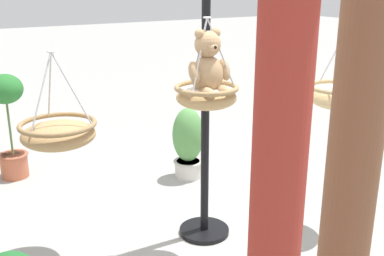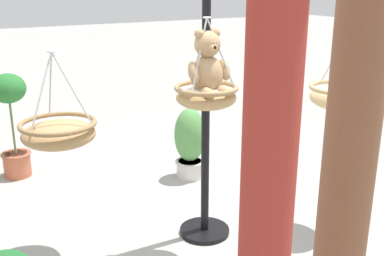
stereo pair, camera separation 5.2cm
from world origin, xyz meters
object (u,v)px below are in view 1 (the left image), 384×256
Objects in this scene: teddy_bear at (208,68)px; potted_plant_trailing_ivy at (9,119)px; potted_plant_tall_leafy at (188,143)px; display_pole_central at (205,147)px; hanging_basket_left_high at (338,95)px; greenhouse_pillar_right at (354,157)px; hanging_basket_right_low at (58,133)px; hanging_basket_with_teddy at (206,95)px.

teddy_bear reaches higher than potted_plant_trailing_ivy.
potted_plant_trailing_ivy is (1.70, -1.01, 0.28)m from potted_plant_tall_leafy.
display_pole_central is at bearing 66.31° from potted_plant_tall_leafy.
greenhouse_pillar_right is at bearing 44.12° from hanging_basket_left_high.
hanging_basket_right_low is (0.99, -0.56, -0.50)m from teddy_bear.
greenhouse_pillar_right is 3.22m from potted_plant_tall_leafy.
greenhouse_pillar_right is at bearing 110.47° from hanging_basket_right_low.
potted_plant_tall_leafy is (-0.86, -2.95, -0.98)m from greenhouse_pillar_right.
teddy_bear is at bearing 150.45° from hanging_basket_right_low.
hanging_basket_with_teddy reaches higher than potted_plant_trailing_ivy.
hanging_basket_left_high is 0.22× the size of greenhouse_pillar_right.
potted_plant_trailing_ivy is at bearing -66.71° from teddy_bear.
display_pole_central is 3.80× the size of hanging_basket_with_teddy.
potted_plant_tall_leafy is at bearing -106.18° from greenhouse_pillar_right.
display_pole_central is 1.31m from potted_plant_tall_leafy.
hanging_basket_right_low is 0.25× the size of greenhouse_pillar_right.
hanging_basket_right_low is 1.95m from potted_plant_tall_leafy.
display_pole_central is 2.16× the size of potted_plant_trailing_ivy.
potted_plant_tall_leafy is at bearing -114.70° from teddy_bear.
potted_plant_tall_leafy is 2.00m from potted_plant_trailing_ivy.
teddy_bear is 0.68× the size of hanging_basket_right_low.
hanging_basket_right_low is 0.62× the size of potted_plant_trailing_ivy.
teddy_bear reaches higher than potted_plant_tall_leafy.
teddy_bear is at bearing 90.00° from hanging_basket_with_teddy.
display_pole_central is at bearing -120.96° from hanging_basket_with_teddy.
teddy_bear reaches higher than hanging_basket_right_low.
potted_plant_tall_leafy is (-0.65, -1.39, -0.92)m from hanging_basket_with_teddy.
teddy_bear is 0.80× the size of hanging_basket_left_high.
potted_plant_tall_leafy is at bearing -113.69° from display_pole_central.
hanging_basket_with_teddy is at bearing 151.50° from hanging_basket_right_low.
display_pole_central reaches higher than teddy_bear.
greenhouse_pillar_right reaches higher than potted_plant_tall_leafy.
display_pole_central is at bearing -118.74° from teddy_bear.
display_pole_central is 3.50× the size of hanging_basket_right_low.
hanging_basket_left_high is 3.48m from potted_plant_trailing_ivy.
greenhouse_pillar_right is 3.54× the size of potted_plant_tall_leafy.
teddy_bear is at bearing 113.29° from potted_plant_trailing_ivy.
greenhouse_pillar_right is at bearing 78.90° from display_pole_central.
hanging_basket_right_low is 1.91m from potted_plant_trailing_ivy.
hanging_basket_left_high is 0.52× the size of potted_plant_trailing_ivy.
hanging_basket_right_low is at bearing -28.50° from hanging_basket_with_teddy.
potted_plant_trailing_ivy is at bearing -66.51° from hanging_basket_with_teddy.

